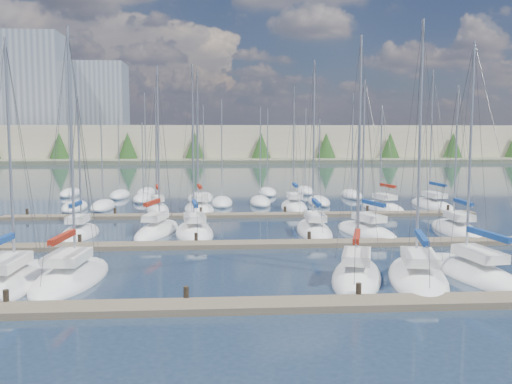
{
  "coord_description": "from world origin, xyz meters",
  "views": [
    {
      "loc": [
        -2.65,
        -22.63,
        7.8
      ],
      "look_at": [
        0.0,
        14.0,
        4.0
      ],
      "focal_mm": 40.0,
      "sensor_mm": 36.0,
      "label": 1
    }
  ],
  "objects": [
    {
      "name": "sailboat_i",
      "position": [
        -7.22,
        21.97,
        0.19
      ],
      "size": [
        4.11,
        8.72,
        13.76
      ],
      "rotation": [
        0.0,
        0.0,
        -0.21
      ],
      "color": "white",
      "rests_on": "ground"
    },
    {
      "name": "sailboat_j",
      "position": [
        -4.27,
        21.22,
        0.18
      ],
      "size": [
        3.63,
        8.46,
        13.8
      ],
      "rotation": [
        0.0,
        0.0,
        0.09
      ],
      "color": "white",
      "rests_on": "ground"
    },
    {
      "name": "sailboat_o",
      "position": [
        -4.27,
        34.86,
        0.19
      ],
      "size": [
        3.69,
        8.2,
        14.83
      ],
      "rotation": [
        0.0,
        0.0,
        0.1
      ],
      "color": "white",
      "rests_on": "ground"
    },
    {
      "name": "shoreline",
      "position": [
        -13.29,
        149.77,
        7.44
      ],
      "size": [
        400.0,
        60.0,
        38.0
      ],
      "color": "#666B51",
      "rests_on": "ground"
    },
    {
      "name": "sailboat_r",
      "position": [
        20.38,
        35.92,
        0.19
      ],
      "size": [
        3.2,
        9.52,
        15.17
      ],
      "rotation": [
        0.0,
        0.0,
        0.05
      ],
      "color": "white",
      "rests_on": "ground"
    },
    {
      "name": "sailboat_e",
      "position": [
        8.07,
        6.34,
        0.18
      ],
      "size": [
        4.98,
        9.66,
        14.49
      ],
      "rotation": [
        0.0,
        0.0,
        -0.23
      ],
      "color": "white",
      "rests_on": "ground"
    },
    {
      "name": "sailboat_k",
      "position": [
        5.11,
        21.22,
        0.19
      ],
      "size": [
        2.97,
        9.53,
        14.2
      ],
      "rotation": [
        0.0,
        0.0,
        -0.04
      ],
      "color": "white",
      "rests_on": "ground"
    },
    {
      "name": "sailboat_q",
      "position": [
        14.58,
        34.46,
        0.17
      ],
      "size": [
        4.14,
        8.09,
        11.33
      ],
      "rotation": [
        0.0,
        0.0,
        0.19
      ],
      "color": "white",
      "rests_on": "ground"
    },
    {
      "name": "sailboat_h",
      "position": [
        -12.99,
        21.12,
        0.18
      ],
      "size": [
        2.83,
        6.61,
        11.25
      ],
      "rotation": [
        0.0,
        0.0,
        -0.06
      ],
      "color": "white",
      "rests_on": "ground"
    },
    {
      "name": "sailboat_d",
      "position": [
        4.88,
        6.76,
        0.19
      ],
      "size": [
        4.8,
        8.76,
        13.67
      ],
      "rotation": [
        0.0,
        0.0,
        -0.28
      ],
      "color": "white",
      "rests_on": "ground"
    },
    {
      "name": "dock_far",
      "position": [
        0.0,
        30.01,
        0.15
      ],
      "size": [
        44.0,
        1.93,
        1.1
      ],
      "color": "#6B5E4C",
      "rests_on": "ground"
    },
    {
      "name": "sailboat_f",
      "position": [
        11.44,
        6.94,
        0.18
      ],
      "size": [
        3.83,
        9.77,
        13.48
      ],
      "rotation": [
        0.0,
        0.0,
        0.12
      ],
      "color": "white",
      "rests_on": "ground"
    },
    {
      "name": "sailboat_p",
      "position": [
        5.58,
        35.97,
        0.19
      ],
      "size": [
        2.82,
        7.87,
        13.3
      ],
      "rotation": [
        0.0,
        0.0,
        -0.03
      ],
      "color": "white",
      "rests_on": "ground"
    },
    {
      "name": "sailboat_m",
      "position": [
        16.42,
        20.61,
        0.17
      ],
      "size": [
        3.18,
        8.96,
        12.29
      ],
      "rotation": [
        0.0,
        0.0,
        -0.05
      ],
      "color": "white",
      "rests_on": "ground"
    },
    {
      "name": "distant_boats",
      "position": [
        -4.34,
        43.76,
        0.29
      ],
      "size": [
        36.93,
        20.75,
        13.3
      ],
      "color": "#9EA0A5",
      "rests_on": "ground"
    },
    {
      "name": "sailboat_n",
      "position": [
        -8.42,
        34.73,
        0.2
      ],
      "size": [
        3.26,
        7.41,
        13.12
      ],
      "rotation": [
        0.0,
        0.0,
        0.16
      ],
      "color": "white",
      "rests_on": "ground"
    },
    {
      "name": "sailboat_l",
      "position": [
        9.06,
        20.35,
        0.18
      ],
      "size": [
        4.62,
        8.73,
        12.64
      ],
      "rotation": [
        0.0,
        0.0,
        0.24
      ],
      "color": "white",
      "rests_on": "ground"
    },
    {
      "name": "dock_near",
      "position": [
        0.0,
        2.01,
        0.15
      ],
      "size": [
        44.0,
        1.93,
        1.1
      ],
      "color": "#6B5E4C",
      "rests_on": "ground"
    },
    {
      "name": "dock_mid",
      "position": [
        0.0,
        16.01,
        0.15
      ],
      "size": [
        44.0,
        1.93,
        1.1
      ],
      "color": "#6B5E4C",
      "rests_on": "ground"
    },
    {
      "name": "sailboat_b",
      "position": [
        -13.19,
        6.65,
        0.17
      ],
      "size": [
        3.47,
        9.97,
        13.37
      ],
      "rotation": [
        0.0,
        0.0,
        -0.04
      ],
      "color": "white",
      "rests_on": "ground"
    },
    {
      "name": "sailboat_c",
      "position": [
        -10.33,
        7.65,
        0.18
      ],
      "size": [
        3.96,
        8.8,
        14.14
      ],
      "rotation": [
        0.0,
        0.0,
        -0.09
      ],
      "color": "white",
      "rests_on": "ground"
    },
    {
      "name": "ground",
      "position": [
        0.0,
        60.0,
        0.0
      ],
      "size": [
        400.0,
        400.0,
        0.0
      ],
      "primitive_type": "plane",
      "color": "#233347",
      "rests_on": "ground"
    }
  ]
}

